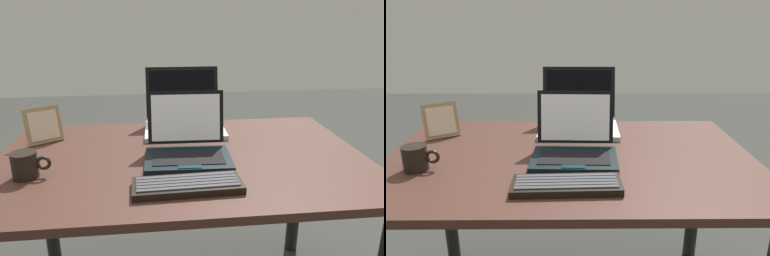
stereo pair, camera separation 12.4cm
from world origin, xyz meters
The scene contains 6 objects.
desk centered at (0.00, 0.00, 0.60)m, with size 1.33×0.84×0.71m.
laptop_front centered at (0.02, -0.02, 0.75)m, with size 0.31×0.26×0.22m.
laptop_rear centered at (0.03, 0.30, 0.76)m, with size 0.34×0.30×0.25m.
external_keyboard centered at (-0.01, -0.25, 0.72)m, with size 0.33×0.13×0.03m.
photo_frame centered at (-0.53, 0.21, 0.78)m, with size 0.14×0.11×0.14m.
coffee_mug centered at (-0.51, -0.11, 0.75)m, with size 0.12×0.08×0.08m.
Camera 2 is at (0.02, -1.24, 1.23)m, focal length 34.57 mm.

